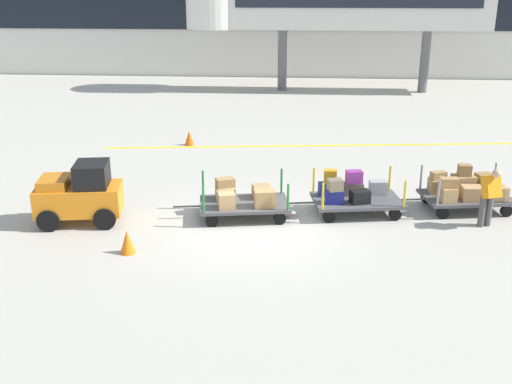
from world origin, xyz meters
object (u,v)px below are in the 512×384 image
Objects in this scene: baggage_tug at (80,195)px; baggage_handler at (490,195)px; safety_cone_far at (127,242)px; baggage_cart_tail at (465,190)px; baggage_cart_lead at (244,199)px; baggage_cart_middle at (352,194)px; safety_cone_near at (189,138)px.

baggage_handler is (10.24, 0.45, 0.11)m from baggage_tug.
baggage_handler is 8.87m from safety_cone_far.
baggage_cart_tail is at bearing 9.49° from baggage_tug.
baggage_handler is 2.84× the size of safety_cone_far.
baggage_tug is at bearing -177.48° from baggage_handler.
baggage_handler reaches higher than baggage_cart_lead.
baggage_cart_middle is at bearing 10.47° from baggage_cart_lead.
safety_cone_far is (-5.27, -2.94, -0.25)m from baggage_cart_middle.
baggage_tug reaches higher than safety_cone_near.
baggage_cart_tail is (9.99, 1.67, -0.20)m from baggage_tug.
baggage_tug is 0.73× the size of baggage_cart_tail.
safety_cone_near is at bearing 144.62° from baggage_cart_tail.
safety_cone_near is at bearing 130.24° from baggage_cart_middle.
baggage_cart_middle is 3.08m from baggage_cart_tail.
baggage_cart_tail reaches higher than baggage_cart_lead.
safety_cone_near and safety_cone_far have the same top height.
baggage_cart_lead is at bearing -170.43° from baggage_cart_tail.
baggage_tug is at bearing -99.92° from safety_cone_near.
safety_cone_near is at bearing 140.40° from baggage_handler.
baggage_cart_middle is (2.85, 0.53, 0.03)m from baggage_cart_lead.
baggage_cart_tail is (3.05, 0.47, 0.03)m from baggage_cart_middle.
baggage_tug reaches higher than baggage_cart_tail.
baggage_cart_tail is 1.28m from baggage_handler.
safety_cone_near is 9.54m from safety_cone_far.
safety_cone_far is (-8.57, -2.19, -0.59)m from baggage_handler.
baggage_cart_tail reaches higher than safety_cone_near.
baggage_handler is at bearing 14.31° from safety_cone_far.
baggage_tug is at bearing -170.18° from baggage_cart_middle.
baggage_cart_tail is 5.60× the size of safety_cone_far.
baggage_cart_middle reaches higher than safety_cone_far.
safety_cone_far is (-8.32, -3.41, -0.28)m from baggage_cart_tail.
baggage_tug is 4.09× the size of safety_cone_near.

